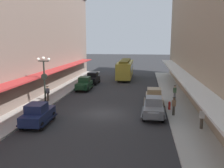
{
  "coord_description": "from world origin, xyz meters",
  "views": [
    {
      "loc": [
        3.87,
        -21.95,
        6.92
      ],
      "look_at": [
        0.0,
        6.0,
        1.8
      ],
      "focal_mm": 38.63,
      "sensor_mm": 36.0,
      "label": 1
    }
  ],
  "objects_px": {
    "parked_car_0": "(154,107)",
    "fire_hydrant": "(169,105)",
    "parked_car_3": "(92,78)",
    "parked_car_1": "(38,114)",
    "pedestrian_3": "(202,118)",
    "lamp_post_with_clock": "(44,79)",
    "parked_car_4": "(84,83)",
    "pedestrian_1": "(175,92)",
    "pedestrian_0": "(48,93)",
    "pedestrian_2": "(174,106)",
    "parked_car_2": "(154,97)",
    "streetcar": "(125,68)"
  },
  "relations": [
    {
      "from": "parked_car_2",
      "to": "pedestrian_0",
      "type": "xyz_separation_m",
      "value": [
        -11.91,
        -0.03,
        0.07
      ]
    },
    {
      "from": "fire_hydrant",
      "to": "parked_car_1",
      "type": "bearing_deg",
      "value": -153.81
    },
    {
      "from": "parked_car_1",
      "to": "pedestrian_1",
      "type": "xyz_separation_m",
      "value": [
        12.17,
        9.68,
        0.07
      ]
    },
    {
      "from": "parked_car_0",
      "to": "pedestrian_2",
      "type": "distance_m",
      "value": 1.88
    },
    {
      "from": "parked_car_4",
      "to": "streetcar",
      "type": "relative_size",
      "value": 0.45
    },
    {
      "from": "parked_car_2",
      "to": "streetcar",
      "type": "distance_m",
      "value": 18.59
    },
    {
      "from": "parked_car_1",
      "to": "pedestrian_3",
      "type": "distance_m",
      "value": 13.17
    },
    {
      "from": "parked_car_3",
      "to": "fire_hydrant",
      "type": "height_order",
      "value": "parked_car_3"
    },
    {
      "from": "parked_car_4",
      "to": "pedestrian_3",
      "type": "distance_m",
      "value": 19.02
    },
    {
      "from": "lamp_post_with_clock",
      "to": "fire_hydrant",
      "type": "xyz_separation_m",
      "value": [
        12.75,
        0.36,
        -2.42
      ]
    },
    {
      "from": "parked_car_0",
      "to": "parked_car_4",
      "type": "xyz_separation_m",
      "value": [
        -9.32,
        11.1,
        0.0
      ]
    },
    {
      "from": "parked_car_0",
      "to": "streetcar",
      "type": "bearing_deg",
      "value": 101.46
    },
    {
      "from": "fire_hydrant",
      "to": "pedestrian_3",
      "type": "relative_size",
      "value": 0.49
    },
    {
      "from": "lamp_post_with_clock",
      "to": "pedestrian_0",
      "type": "bearing_deg",
      "value": 106.34
    },
    {
      "from": "pedestrian_0",
      "to": "parked_car_1",
      "type": "bearing_deg",
      "value": -73.42
    },
    {
      "from": "parked_car_3",
      "to": "fire_hydrant",
      "type": "xyz_separation_m",
      "value": [
        10.87,
        -13.92,
        -0.38
      ]
    },
    {
      "from": "parked_car_3",
      "to": "lamp_post_with_clock",
      "type": "xyz_separation_m",
      "value": [
        -1.88,
        -14.28,
        2.04
      ]
    },
    {
      "from": "parked_car_2",
      "to": "pedestrian_2",
      "type": "bearing_deg",
      "value": -65.15
    },
    {
      "from": "parked_car_1",
      "to": "pedestrian_0",
      "type": "relative_size",
      "value": 2.58
    },
    {
      "from": "pedestrian_1",
      "to": "pedestrian_2",
      "type": "distance_m",
      "value": 6.02
    },
    {
      "from": "parked_car_3",
      "to": "pedestrian_1",
      "type": "xyz_separation_m",
      "value": [
        11.83,
        -9.75,
        0.07
      ]
    },
    {
      "from": "parked_car_0",
      "to": "fire_hydrant",
      "type": "bearing_deg",
      "value": 53.18
    },
    {
      "from": "parked_car_3",
      "to": "pedestrian_3",
      "type": "relative_size",
      "value": 2.57
    },
    {
      "from": "pedestrian_3",
      "to": "pedestrian_0",
      "type": "bearing_deg",
      "value": 156.01
    },
    {
      "from": "parked_car_2",
      "to": "streetcar",
      "type": "relative_size",
      "value": 0.44
    },
    {
      "from": "parked_car_1",
      "to": "parked_car_2",
      "type": "distance_m",
      "value": 12.18
    },
    {
      "from": "parked_car_3",
      "to": "parked_car_1",
      "type": "bearing_deg",
      "value": -91.0
    },
    {
      "from": "parked_car_2",
      "to": "parked_car_3",
      "type": "bearing_deg",
      "value": 127.81
    },
    {
      "from": "pedestrian_1",
      "to": "parked_car_0",
      "type": "bearing_deg",
      "value": -112.27
    },
    {
      "from": "lamp_post_with_clock",
      "to": "fire_hydrant",
      "type": "relative_size",
      "value": 6.29
    },
    {
      "from": "parked_car_0",
      "to": "fire_hydrant",
      "type": "distance_m",
      "value": 2.76
    },
    {
      "from": "lamp_post_with_clock",
      "to": "parked_car_0",
      "type": "bearing_deg",
      "value": -9.32
    },
    {
      "from": "fire_hydrant",
      "to": "pedestrian_1",
      "type": "bearing_deg",
      "value": 76.98
    },
    {
      "from": "parked_car_3",
      "to": "pedestrian_1",
      "type": "bearing_deg",
      "value": -39.49
    },
    {
      "from": "parked_car_4",
      "to": "pedestrian_2",
      "type": "xyz_separation_m",
      "value": [
        11.16,
        -10.72,
        0.07
      ]
    },
    {
      "from": "pedestrian_0",
      "to": "pedestrian_1",
      "type": "height_order",
      "value": "same"
    },
    {
      "from": "parked_car_2",
      "to": "pedestrian_0",
      "type": "height_order",
      "value": "parked_car_2"
    },
    {
      "from": "lamp_post_with_clock",
      "to": "pedestrian_3",
      "type": "bearing_deg",
      "value": -17.68
    },
    {
      "from": "streetcar",
      "to": "parked_car_4",
      "type": "bearing_deg",
      "value": -114.1
    },
    {
      "from": "lamp_post_with_clock",
      "to": "pedestrian_0",
      "type": "xyz_separation_m",
      "value": [
        -0.63,
        2.13,
        -1.97
      ]
    },
    {
      "from": "parked_car_3",
      "to": "pedestrian_1",
      "type": "height_order",
      "value": "parked_car_3"
    },
    {
      "from": "parked_car_3",
      "to": "streetcar",
      "type": "distance_m",
      "value": 7.63
    },
    {
      "from": "parked_car_0",
      "to": "pedestrian_2",
      "type": "height_order",
      "value": "parked_car_0"
    },
    {
      "from": "parked_car_0",
      "to": "parked_car_3",
      "type": "relative_size",
      "value": 1.0
    },
    {
      "from": "streetcar",
      "to": "pedestrian_0",
      "type": "height_order",
      "value": "streetcar"
    },
    {
      "from": "parked_car_4",
      "to": "fire_hydrant",
      "type": "xyz_separation_m",
      "value": [
        10.96,
        -8.91,
        -0.38
      ]
    },
    {
      "from": "parked_car_4",
      "to": "lamp_post_with_clock",
      "type": "bearing_deg",
      "value": -100.93
    },
    {
      "from": "parked_car_3",
      "to": "fire_hydrant",
      "type": "bearing_deg",
      "value": -52.01
    },
    {
      "from": "parked_car_3",
      "to": "lamp_post_with_clock",
      "type": "bearing_deg",
      "value": -97.51
    },
    {
      "from": "pedestrian_2",
      "to": "pedestrian_3",
      "type": "relative_size",
      "value": 1.0
    }
  ]
}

